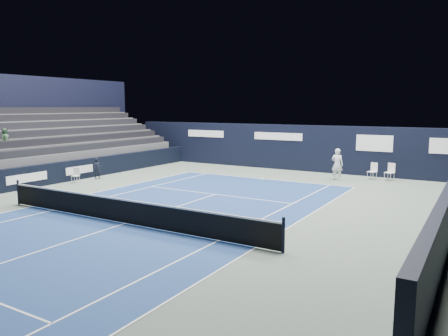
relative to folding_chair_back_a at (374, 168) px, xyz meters
The scene contains 12 objects.
ground 14.39m from the folding_chair_back_a, 113.52° to the right, with size 48.00×48.00×0.00m, color #56665B.
court_surface 16.25m from the folding_chair_back_a, 110.70° to the right, with size 10.97×23.77×0.01m, color navy.
folding_chair_back_a is the anchor object (origin of this frame).
folding_chair_back_b 0.96m from the folding_chair_back_a, ahead, with size 0.59×0.58×1.05m.
line_judge_chair 17.58m from the folding_chair_back_a, 145.38° to the right, with size 0.49×0.48×0.86m.
line_judge 16.64m from the folding_chair_back_a, 149.38° to the right, with size 0.47×0.31×1.29m, color black.
court_markings 16.24m from the folding_chair_back_a, 110.70° to the right, with size 11.03×23.83×0.00m.
tennis_net 16.23m from the folding_chair_back_a, 110.70° to the right, with size 12.90×0.10×1.10m.
back_sponsor_wall 5.95m from the folding_chair_back_a, 167.07° to the left, with size 26.00×0.63×3.10m.
side_barrier_left 17.80m from the folding_chair_back_a, 148.85° to the right, with size 0.33×22.00×1.20m.
spectator_stand 20.75m from the folding_chair_back_a, 156.67° to the right, with size 6.00×18.00×6.40m.
tennis_player 2.29m from the folding_chair_back_a, 143.25° to the right, with size 0.71×0.86×1.89m.
Camera 1 is at (11.35, -11.71, 4.35)m, focal length 35.00 mm.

